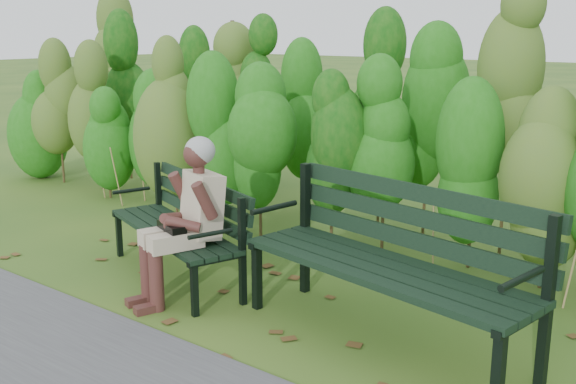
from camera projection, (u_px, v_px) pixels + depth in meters
The scene contains 6 objects.
ground at pixel (261, 294), 5.23m from camera, with size 80.00×80.00×0.00m, color #31561E.
hedge_band at pixel (385, 110), 6.37m from camera, with size 11.04×1.67×2.42m.
leaf_litter at pixel (231, 288), 5.35m from camera, with size 5.83×2.25×0.01m.
bench_left at pixel (183, 220), 5.51m from camera, with size 1.73×1.05×0.82m.
bench_right at pixel (395, 252), 4.36m from camera, with size 2.12×1.00×1.02m.
seated_woman at pixel (187, 210), 5.00m from camera, with size 0.56×0.78×1.24m.
Camera 1 is at (3.15, -3.75, 2.01)m, focal length 42.00 mm.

